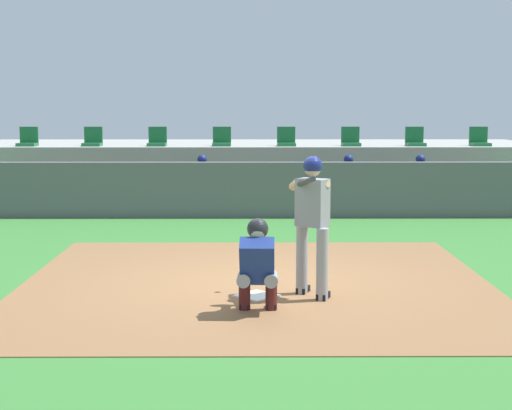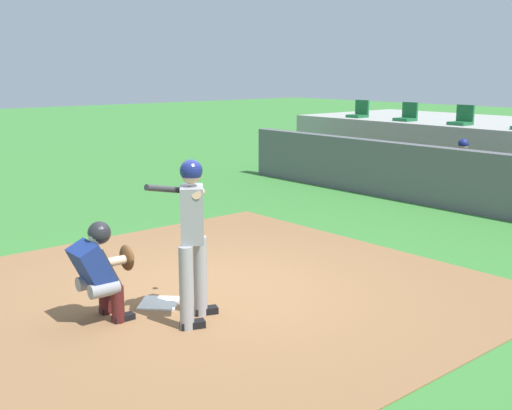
# 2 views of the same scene
# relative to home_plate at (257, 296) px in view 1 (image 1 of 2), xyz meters

# --- Properties ---
(ground_plane) EXTENTS (80.00, 80.00, 0.00)m
(ground_plane) POSITION_rel_home_plate_xyz_m (0.00, 0.80, -0.02)
(ground_plane) COLOR #387A33
(dirt_infield) EXTENTS (6.40, 6.40, 0.01)m
(dirt_infield) POSITION_rel_home_plate_xyz_m (0.00, 0.80, -0.02)
(dirt_infield) COLOR olive
(dirt_infield) RESTS_ON ground
(home_plate) EXTENTS (0.62, 0.62, 0.02)m
(home_plate) POSITION_rel_home_plate_xyz_m (0.00, 0.00, 0.00)
(home_plate) COLOR white
(home_plate) RESTS_ON dirt_infield
(batter_at_plate) EXTENTS (0.53, 0.91, 1.80)m
(batter_at_plate) POSITION_rel_home_plate_xyz_m (0.69, 0.02, 1.01)
(batter_at_plate) COLOR #99999E
(batter_at_plate) RESTS_ON ground
(catcher_crouched) EXTENTS (0.49, 1.45, 1.13)m
(catcher_crouched) POSITION_rel_home_plate_xyz_m (0.00, -0.72, 0.59)
(catcher_crouched) COLOR gray
(catcher_crouched) RESTS_ON ground
(dugout_wall) EXTENTS (13.00, 0.30, 1.20)m
(dugout_wall) POSITION_rel_home_plate_xyz_m (0.00, 7.30, 0.58)
(dugout_wall) COLOR #59595E
(dugout_wall) RESTS_ON ground
(dugout_bench) EXTENTS (11.80, 0.44, 0.45)m
(dugout_bench) POSITION_rel_home_plate_xyz_m (0.00, 8.30, 0.20)
(dugout_bench) COLOR olive
(dugout_bench) RESTS_ON ground
(dugout_player_0) EXTENTS (0.49, 0.70, 1.30)m
(dugout_player_0) POSITION_rel_home_plate_xyz_m (-1.19, 8.14, 0.65)
(dugout_player_0) COLOR #939399
(dugout_player_0) RESTS_ON ground
(dugout_player_1) EXTENTS (0.49, 0.70, 1.30)m
(dugout_player_1) POSITION_rel_home_plate_xyz_m (2.15, 8.14, 0.65)
(dugout_player_1) COLOR #939399
(dugout_player_1) RESTS_ON ground
(dugout_player_2) EXTENTS (0.49, 0.70, 1.30)m
(dugout_player_2) POSITION_rel_home_plate_xyz_m (3.80, 8.14, 0.65)
(dugout_player_2) COLOR #939399
(dugout_player_2) RESTS_ON ground
(stands_platform) EXTENTS (15.00, 4.40, 1.40)m
(stands_platform) POSITION_rel_home_plate_xyz_m (0.00, 11.70, 0.68)
(stands_platform) COLOR #9E9E99
(stands_platform) RESTS_ON ground
(stadium_seat_0) EXTENTS (0.46, 0.46, 0.48)m
(stadium_seat_0) POSITION_rel_home_plate_xyz_m (-5.69, 10.18, 1.51)
(stadium_seat_0) COLOR #196033
(stadium_seat_0) RESTS_ON stands_platform
(stadium_seat_1) EXTENTS (0.46, 0.46, 0.48)m
(stadium_seat_1) POSITION_rel_home_plate_xyz_m (-4.06, 10.18, 1.51)
(stadium_seat_1) COLOR #196033
(stadium_seat_1) RESTS_ON stands_platform
(stadium_seat_2) EXTENTS (0.46, 0.46, 0.48)m
(stadium_seat_2) POSITION_rel_home_plate_xyz_m (-2.44, 10.18, 1.51)
(stadium_seat_2) COLOR #196033
(stadium_seat_2) RESTS_ON stands_platform
(stadium_seat_3) EXTENTS (0.46, 0.46, 0.48)m
(stadium_seat_3) POSITION_rel_home_plate_xyz_m (-0.81, 10.18, 1.51)
(stadium_seat_3) COLOR #196033
(stadium_seat_3) RESTS_ON stands_platform
(stadium_seat_4) EXTENTS (0.46, 0.46, 0.48)m
(stadium_seat_4) POSITION_rel_home_plate_xyz_m (0.81, 10.18, 1.51)
(stadium_seat_4) COLOR #196033
(stadium_seat_4) RESTS_ON stands_platform
(stadium_seat_5) EXTENTS (0.46, 0.46, 0.48)m
(stadium_seat_5) POSITION_rel_home_plate_xyz_m (2.44, 10.18, 1.51)
(stadium_seat_5) COLOR #196033
(stadium_seat_5) RESTS_ON stands_platform
(stadium_seat_6) EXTENTS (0.46, 0.46, 0.48)m
(stadium_seat_6) POSITION_rel_home_plate_xyz_m (4.06, 10.18, 1.51)
(stadium_seat_6) COLOR #196033
(stadium_seat_6) RESTS_ON stands_platform
(stadium_seat_7) EXTENTS (0.46, 0.46, 0.48)m
(stadium_seat_7) POSITION_rel_home_plate_xyz_m (5.69, 10.18, 1.51)
(stadium_seat_7) COLOR #196033
(stadium_seat_7) RESTS_ON stands_platform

